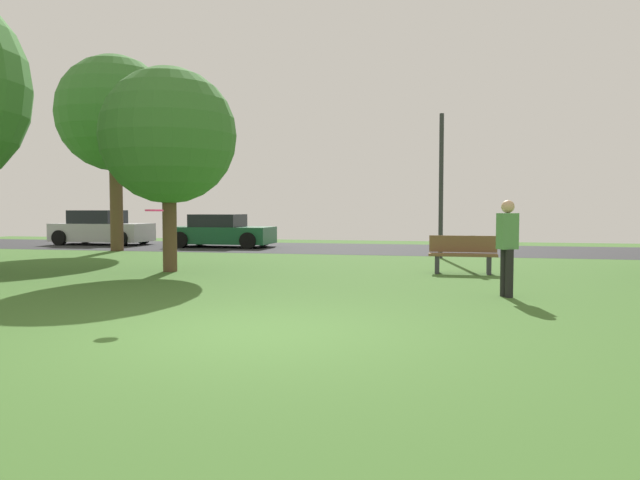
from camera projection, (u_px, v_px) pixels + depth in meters
ground_plane at (251, 333)px, 7.52m from camera, size 44.00×44.00×0.00m
road_strip at (390, 249)px, 23.10m from camera, size 44.00×6.40×0.01m
maple_tree_far at (115, 114)px, 21.91m from camera, size 4.17×4.17×7.09m
maple_tree_near at (168, 136)px, 14.75m from camera, size 3.32×3.32×4.99m
person_thrower at (507, 243)px, 10.57m from camera, size 0.39×0.34×1.70m
frisbee_disc at (154, 210)px, 9.03m from camera, size 0.29×0.29×0.03m
parked_car_silver at (101, 229)px, 25.96m from camera, size 4.09×2.04×1.48m
parked_car_green at (222, 232)px, 24.34m from camera, size 4.01×2.07×1.32m
park_bench at (463, 254)px, 14.45m from camera, size 1.60×0.45×0.90m
street_lamp_post at (441, 186)px, 18.84m from camera, size 0.14×0.14×4.50m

